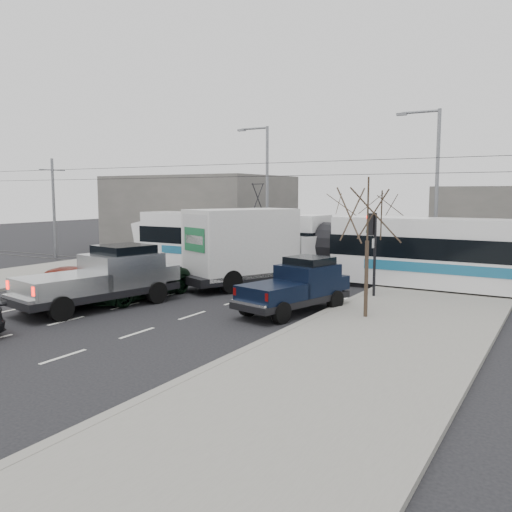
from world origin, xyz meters
The scene contains 15 objects.
ground centered at (0.00, 0.00, 0.00)m, with size 120.00×120.00×0.00m, color black.
sidewalk_right centered at (9.00, 0.00, 0.07)m, with size 6.00×60.00×0.15m, color gray.
rails centered at (0.00, 10.00, 0.01)m, with size 60.00×1.60×0.03m, color #33302D.
building_left centered at (-14.00, 22.00, 3.00)m, with size 14.00×10.00×6.00m, color slate.
bare_tree centered at (7.60, 2.50, 3.79)m, with size 2.40×2.40×5.00m.
traffic_signal centered at (6.47, 6.50, 2.74)m, with size 0.44×0.44×3.60m.
street_lamp_near centered at (7.31, 14.00, 5.11)m, with size 2.38×0.25×9.00m.
street_lamp_far centered at (-4.19, 16.00, 5.11)m, with size 2.38×0.25×9.00m.
catenary centered at (0.00, 10.00, 3.88)m, with size 60.00×0.20×7.00m.
tram centered at (3.02, 10.22, 1.80)m, with size 24.96×3.33×5.08m.
silver_pickup centered at (-2.32, -0.39, 1.21)m, with size 3.60×7.05×2.44m.
box_truck centered at (0.31, 6.80, 1.88)m, with size 5.50×8.03×3.81m.
navy_pickup centered at (4.86, 2.58, 1.03)m, with size 2.99×5.26×2.09m.
green_car centered at (-2.63, 1.34, 0.78)m, with size 2.60×5.63×1.56m, color black.
red_car centered at (-4.39, -0.89, 0.78)m, with size 1.84×4.57×1.56m, color maroon.
Camera 1 is at (13.85, -16.04, 4.58)m, focal length 38.00 mm.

